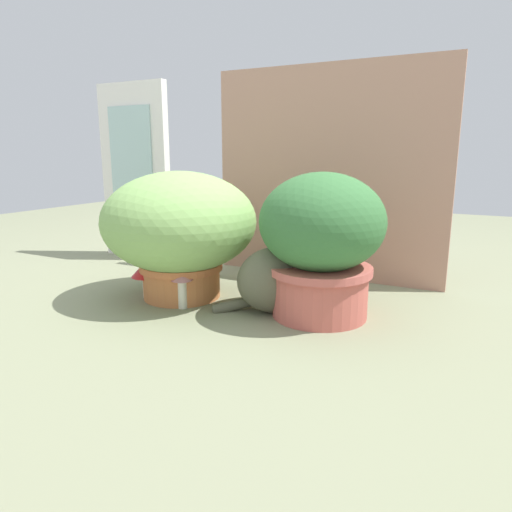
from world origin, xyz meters
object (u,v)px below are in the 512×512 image
at_px(grass_planter, 180,227).
at_px(leafy_planter, 321,240).
at_px(mushroom_ornament_pink, 182,283).
at_px(mushroom_ornament_red, 148,270).
at_px(cat, 281,276).

bearing_deg(grass_planter, leafy_planter, 3.97).
distance_m(grass_planter, mushroom_ornament_pink, 0.21).
bearing_deg(mushroom_ornament_pink, mushroom_ornament_red, 167.28).
height_order(leafy_planter, mushroom_ornament_red, leafy_planter).
height_order(cat, mushroom_ornament_pink, cat).
relative_size(cat, mushroom_ornament_pink, 2.82).
distance_m(leafy_planter, cat, 0.18).
distance_m(leafy_planter, mushroom_ornament_red, 0.64).
distance_m(grass_planter, cat, 0.41).
height_order(grass_planter, mushroom_ornament_pink, grass_planter).
bearing_deg(mushroom_ornament_red, cat, 9.21).
bearing_deg(leafy_planter, grass_planter, -176.03).
xyz_separation_m(cat, mushroom_ornament_red, (-0.49, -0.08, -0.02)).
bearing_deg(leafy_planter, mushroom_ornament_pink, -162.12).
relative_size(grass_planter, cat, 1.51).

